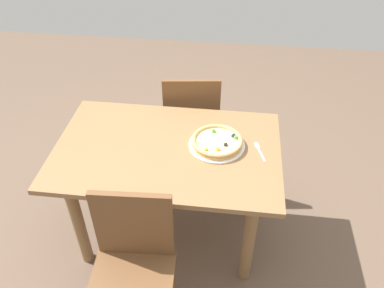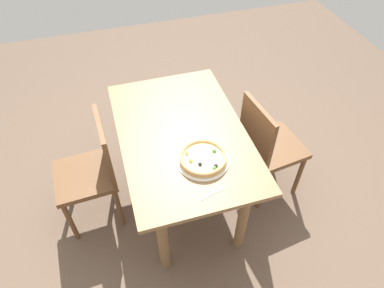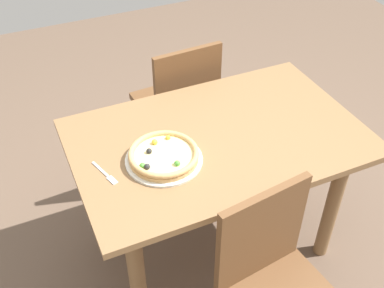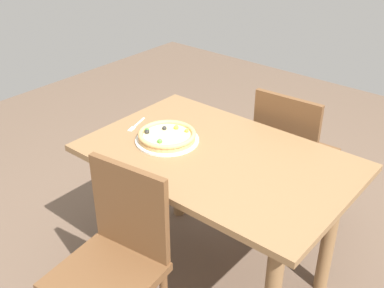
{
  "view_description": "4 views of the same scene",
  "coord_description": "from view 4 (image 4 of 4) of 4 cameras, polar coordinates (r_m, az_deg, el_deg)",
  "views": [
    {
      "loc": [
        0.34,
        -1.63,
        2.15
      ],
      "look_at": [
        0.14,
        0.03,
        0.77
      ],
      "focal_mm": 36.26,
      "sensor_mm": 36.0,
      "label": 1
    },
    {
      "loc": [
        1.54,
        -0.39,
        2.31
      ],
      "look_at": [
        0.14,
        0.03,
        0.77
      ],
      "focal_mm": 31.87,
      "sensor_mm": 36.0,
      "label": 2
    },
    {
      "loc": [
        0.75,
        1.39,
        2.02
      ],
      "look_at": [
        0.14,
        0.03,
        0.77
      ],
      "focal_mm": 43.63,
      "sensor_mm": 36.0,
      "label": 3
    },
    {
      "loc": [
        -1.12,
        1.54,
        1.88
      ],
      "look_at": [
        0.14,
        0.03,
        0.77
      ],
      "focal_mm": 43.79,
      "sensor_mm": 36.0,
      "label": 4
    }
  ],
  "objects": [
    {
      "name": "chair_far",
      "position": [
        2.03,
        -9.38,
        -13.77
      ],
      "size": [
        0.45,
        0.45,
        0.9
      ],
      "rotation": [
        0.0,
        0.0,
        0.13
      ],
      "color": "brown",
      "rests_on": "ground"
    },
    {
      "name": "plate",
      "position": [
        2.33,
        -3.04,
        0.49
      ],
      "size": [
        0.32,
        0.32,
        0.01
      ],
      "primitive_type": "cylinder",
      "color": "silver",
      "rests_on": "dining_table"
    },
    {
      "name": "dining_table",
      "position": [
        2.28,
        3.11,
        -4.09
      ],
      "size": [
        1.27,
        0.82,
        0.75
      ],
      "color": "olive",
      "rests_on": "ground"
    },
    {
      "name": "fork",
      "position": [
        2.49,
        -6.88,
        2.25
      ],
      "size": [
        0.07,
        0.16,
        0.0
      ],
      "rotation": [
        0.0,
        0.0,
        1.88
      ],
      "color": "silver",
      "rests_on": "dining_table"
    },
    {
      "name": "chair_near",
      "position": [
        2.77,
        12.0,
        -1.16
      ],
      "size": [
        0.42,
        0.42,
        0.9
      ],
      "rotation": [
        0.0,
        0.0,
        3.2
      ],
      "color": "brown",
      "rests_on": "ground"
    },
    {
      "name": "pizza",
      "position": [
        2.32,
        -3.07,
        1.04
      ],
      "size": [
        0.29,
        0.29,
        0.04
      ],
      "color": "tan",
      "rests_on": "plate"
    },
    {
      "name": "ground_plane",
      "position": [
        2.67,
        2.74,
        -15.25
      ],
      "size": [
        6.0,
        6.0,
        0.0
      ],
      "primitive_type": "plane",
      "color": "brown"
    }
  ]
}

